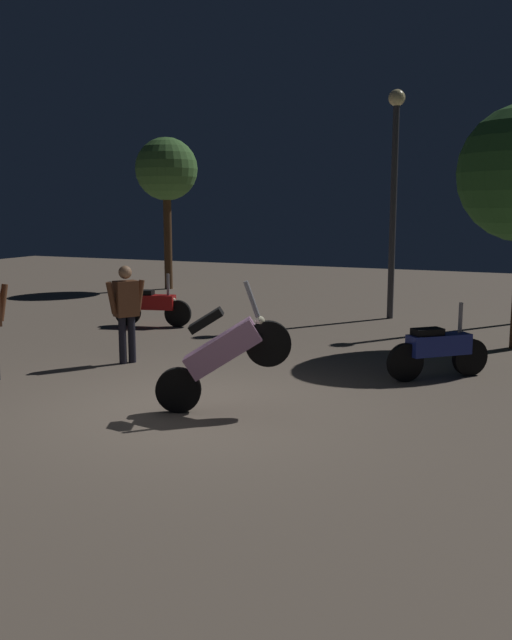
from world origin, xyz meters
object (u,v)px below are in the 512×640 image
Objects in this scene: person_rider_beside at (126,306)px; motorcycle_red_parked_right at (152,305)px; streetlamp_far at (394,175)px; motorcycle_blue_parked_left at (438,349)px; motorcycle_pink_foreground at (223,353)px.

motorcycle_red_parked_right is at bearing 147.90° from person_rider_beside.
motorcycle_blue_parked_left is at bearing -69.94° from streetlamp_far.
motorcycle_red_parked_right is 1.04× the size of person_rider_beside.
streetlamp_far is (4.35, 3.01, 2.72)m from motorcycle_red_parked_right.
motorcycle_pink_foreground is 3.52m from motorcycle_blue_parked_left.
person_rider_beside reaches higher than motorcycle_red_parked_right.
streetlamp_far reaches higher than motorcycle_red_parked_right.
person_rider_beside reaches higher than motorcycle_blue_parked_left.
motorcycle_pink_foreground is at bearing -91.84° from streetlamp_far.
person_rider_beside is at bearing 122.28° from motorcycle_pink_foreground.
person_rider_beside is (-2.61, 1.80, 0.19)m from motorcycle_pink_foreground.
streetlamp_far is at bearing 67.39° from motorcycle_blue_parked_left.
streetlamp_far is at bearing 21.17° from motorcycle_red_parked_right.
motorcycle_pink_foreground reaches higher than motorcycle_red_parked_right.
motorcycle_red_parked_right is 5.95m from streetlamp_far.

